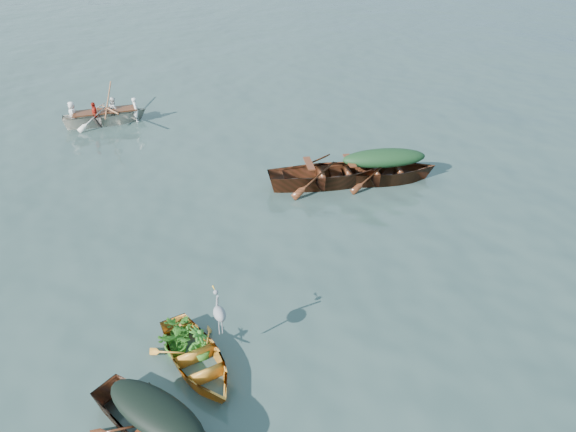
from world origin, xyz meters
The scene contains 12 objects.
ground centered at (0.00, 0.00, 0.00)m, with size 140.00×140.00×0.00m, color #354A45.
yellow_dinghy centered at (-2.83, -1.56, 0.00)m, with size 1.31×3.02×0.81m, color orange.
green_tarp_boat centered at (4.14, 3.60, 0.00)m, with size 1.40×4.50×1.06m, color #4C2311.
open_wooden_boat centered at (2.57, 4.01, 0.00)m, with size 1.54×4.97×1.20m, color #5C2A17.
rowed_boat centered at (-2.93, 11.43, 0.00)m, with size 1.25×4.16×0.98m, color white.
dark_tarp_cover centered at (-3.76, -2.85, 0.66)m, with size 0.75×2.02×0.40m, color black.
green_tarp_cover centered at (4.14, 3.60, 0.79)m, with size 0.77×2.48×0.52m, color #173A1B.
thwart_benches centered at (2.57, 4.01, 0.62)m, with size 0.93×2.48×0.04m, color #562614, non-canonical shape.
heron centered at (-2.29, -1.43, 0.86)m, with size 0.28×0.40×0.92m, color gray, non-canonical shape.
dinghy_weeds centered at (-2.89, -1.02, 0.70)m, with size 0.70×0.90×0.60m, color #1D6D1C.
rowers centered at (-2.93, 11.43, 0.87)m, with size 1.12×2.91×0.76m, color silver.
oars centered at (-2.93, 11.43, 0.52)m, with size 2.60×0.60×0.06m, color #9E613C, non-canonical shape.
Camera 1 is at (-4.08, -9.11, 7.82)m, focal length 35.00 mm.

